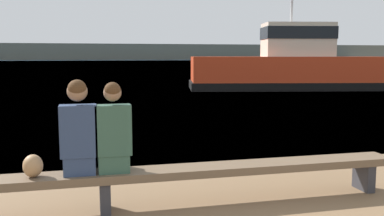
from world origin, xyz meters
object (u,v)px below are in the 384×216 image
person_left (79,131)px  tugboat_red (289,68)px  person_right (113,133)px  bench_main (105,179)px  shopping_bag (33,166)px

person_left → tugboat_red: (10.82, 16.55, 0.16)m
person_right → person_left: bearing=-179.7°
bench_main → tugboat_red: size_ratio=0.68×
shopping_bag → tugboat_red: bearing=55.6°
shopping_bag → tugboat_red: tugboat_red is taller
bench_main → person_right: person_right is taller
person_left → shopping_bag: bearing=180.0°
bench_main → person_right: size_ratio=7.13×
person_right → tugboat_red: 19.56m
bench_main → tugboat_red: 19.63m
person_left → shopping_bag: size_ratio=4.25×
person_left → person_right: (0.39, 0.00, -0.03)m
bench_main → tugboat_red: (10.54, 16.55, 0.74)m
shopping_bag → bench_main: bearing=0.1°
tugboat_red → bench_main: bearing=158.6°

